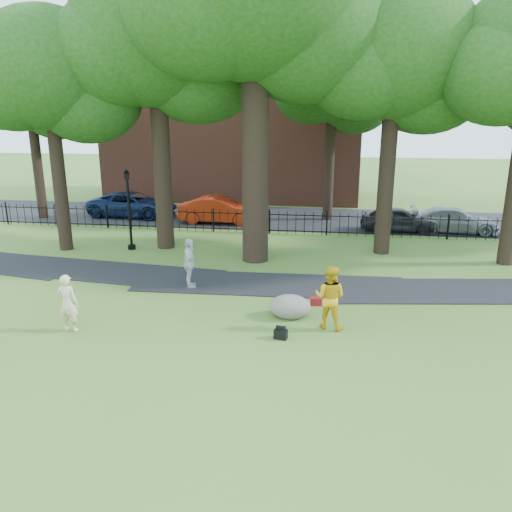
% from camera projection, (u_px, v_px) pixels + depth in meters
% --- Properties ---
extents(ground, '(120.00, 120.00, 0.00)m').
position_uv_depth(ground, '(221.00, 326.00, 14.93)').
color(ground, '#3D6122').
rests_on(ground, ground).
extents(footpath, '(36.07, 3.85, 0.03)m').
position_uv_depth(footpath, '(270.00, 285.00, 18.50)').
color(footpath, black).
rests_on(footpath, ground).
extents(street, '(80.00, 7.00, 0.02)m').
position_uv_depth(street, '(277.00, 218.00, 30.14)').
color(street, black).
rests_on(street, ground).
extents(iron_fence, '(44.00, 0.04, 1.20)m').
position_uv_depth(iron_fence, '(269.00, 222.00, 26.17)').
color(iron_fence, black).
rests_on(iron_fence, ground).
extents(brick_building, '(18.00, 8.00, 12.00)m').
position_uv_depth(brick_building, '(235.00, 114.00, 36.64)').
color(brick_building, brown).
rests_on(brick_building, ground).
extents(big_tree, '(10.08, 8.61, 14.37)m').
position_uv_depth(big_tree, '(259.00, 3.00, 18.84)').
color(big_tree, black).
rests_on(big_tree, ground).
extents(tree_row, '(26.82, 7.96, 12.42)m').
position_uv_depth(tree_row, '(273.00, 62.00, 20.58)').
color(tree_row, black).
rests_on(tree_row, ground).
extents(woman, '(0.66, 0.46, 1.72)m').
position_uv_depth(woman, '(68.00, 303.00, 14.40)').
color(woman, beige).
rests_on(woman, ground).
extents(man, '(1.10, 0.96, 1.91)m').
position_uv_depth(man, '(330.00, 297.00, 14.56)').
color(man, gold).
rests_on(man, ground).
extents(pedestrian, '(0.71, 1.15, 1.83)m').
position_uv_depth(pedestrian, '(189.00, 264.00, 17.93)').
color(pedestrian, '#B8B7BC').
rests_on(pedestrian, ground).
extents(boulder, '(1.55, 1.35, 0.76)m').
position_uv_depth(boulder, '(290.00, 305.00, 15.52)').
color(boulder, '#605C50').
rests_on(boulder, ground).
extents(lamppost, '(0.37, 0.37, 3.69)m').
position_uv_depth(lamppost, '(129.00, 211.00, 22.80)').
color(lamppost, black).
rests_on(lamppost, ground).
extents(backpack, '(0.40, 0.29, 0.27)m').
position_uv_depth(backpack, '(281.00, 334.00, 14.05)').
color(backpack, black).
rests_on(backpack, ground).
extents(red_bag, '(0.39, 0.27, 0.25)m').
position_uv_depth(red_bag, '(316.00, 301.00, 16.52)').
color(red_bag, maroon).
rests_on(red_bag, ground).
extents(red_sedan, '(4.65, 1.70, 1.52)m').
position_uv_depth(red_sedan, '(220.00, 210.00, 28.59)').
color(red_sedan, '#9C220C').
rests_on(red_sedan, ground).
extents(navy_van, '(5.52, 2.83, 1.49)m').
position_uv_depth(navy_van, '(133.00, 204.00, 30.38)').
color(navy_van, '#0B1B3B').
rests_on(navy_van, ground).
extents(grey_car, '(3.94, 1.67, 1.33)m').
position_uv_depth(grey_car, '(398.00, 219.00, 26.64)').
color(grey_car, black).
rests_on(grey_car, ground).
extents(silver_car, '(4.58, 2.11, 1.30)m').
position_uv_depth(silver_car, '(454.00, 220.00, 26.44)').
color(silver_car, gray).
rests_on(silver_car, ground).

